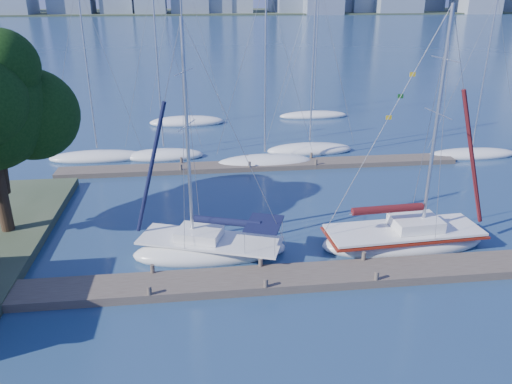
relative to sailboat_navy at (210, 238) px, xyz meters
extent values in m
plane|color=navy|center=(2.30, -2.92, -0.97)|extent=(700.00, 700.00, 0.00)
cube|color=#4E4239|center=(2.30, -2.92, -0.77)|extent=(26.00, 2.00, 0.40)
cube|color=#4E4239|center=(4.30, 13.08, -0.79)|extent=(30.00, 1.80, 0.36)
cube|color=#38472D|center=(2.30, 317.08, -0.97)|extent=(800.00, 100.00, 1.50)
cylinder|color=#2F2114|center=(-10.72, 3.21, 1.12)|extent=(0.67, 0.67, 4.18)
sphere|color=black|center=(-8.82, 4.35, 5.49)|extent=(4.72, 4.72, 4.72)
sphere|color=black|center=(-9.39, 2.83, 8.15)|extent=(3.52, 3.52, 3.52)
ellipsoid|color=white|center=(0.00, 0.00, -0.75)|extent=(8.07, 4.91, 1.35)
cube|color=white|center=(0.00, 0.00, -0.12)|extent=(7.47, 4.53, 0.11)
cube|color=white|center=(-0.51, 0.18, 0.20)|extent=(2.57, 2.25, 0.49)
cylinder|color=silver|center=(-0.84, 0.30, 5.18)|extent=(0.16, 0.16, 10.51)
cylinder|color=silver|center=(0.87, -0.31, 0.91)|extent=(3.46, 1.29, 0.09)
cylinder|color=black|center=(0.87, -0.31, 1.00)|extent=(3.27, 1.45, 0.36)
cube|color=black|center=(2.61, -0.91, 1.09)|extent=(2.23, 2.55, 0.07)
ellipsoid|color=white|center=(10.00, -0.22, -0.72)|extent=(8.74, 3.32, 1.51)
cube|color=white|center=(10.00, -0.22, -0.02)|extent=(8.09, 3.06, 0.12)
cube|color=white|center=(10.60, -0.18, 0.33)|extent=(2.52, 1.97, 0.55)
cylinder|color=silver|center=(11.00, -0.16, 5.50)|extent=(0.18, 0.18, 10.93)
cylinder|color=silver|center=(8.97, -0.28, 1.14)|extent=(4.07, 0.34, 0.10)
cylinder|color=#4A0F14|center=(8.97, -0.28, 1.24)|extent=(3.76, 0.63, 0.40)
cube|color=maroon|center=(10.00, -0.22, -0.19)|extent=(8.28, 3.18, 0.10)
ellipsoid|color=white|center=(-8.30, 16.54, -0.78)|extent=(7.86, 4.21, 1.07)
cylinder|color=silver|center=(-8.30, 16.54, 6.11)|extent=(0.12, 0.12, 12.20)
ellipsoid|color=white|center=(-3.13, 16.33, -0.77)|extent=(6.54, 3.39, 1.08)
cylinder|color=silver|center=(-3.13, 16.33, 6.05)|extent=(0.12, 0.12, 12.08)
ellipsoid|color=white|center=(4.63, 13.63, -0.75)|extent=(7.39, 2.48, 1.20)
cylinder|color=silver|center=(4.63, 13.63, 6.22)|extent=(0.13, 0.13, 12.20)
ellipsoid|color=white|center=(8.76, 16.49, -0.77)|extent=(7.40, 3.63, 1.13)
cylinder|color=silver|center=(8.76, 16.49, 6.56)|extent=(0.12, 0.12, 13.01)
ellipsoid|color=white|center=(21.43, 13.75, -0.79)|extent=(7.57, 2.08, 1.01)
cylinder|color=silver|center=(21.43, 13.75, 5.54)|extent=(0.11, 0.11, 11.19)
ellipsoid|color=white|center=(-1.43, 27.17, -0.75)|extent=(7.68, 3.50, 1.23)
cylinder|color=silver|center=(-1.43, 27.17, 7.66)|extent=(0.13, 0.13, 15.03)
ellipsoid|color=white|center=(11.84, 28.57, -0.79)|extent=(7.38, 2.71, 0.99)
cylinder|color=silver|center=(11.84, 28.57, 5.80)|extent=(0.11, 0.11, 11.74)
camera|label=1|loc=(-0.33, -22.30, 11.43)|focal=35.00mm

